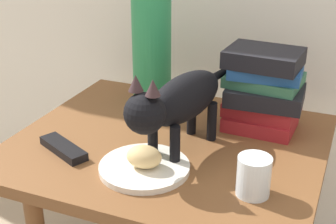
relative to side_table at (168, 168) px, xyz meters
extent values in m
cube|color=brown|center=(0.00, 0.00, 0.06)|extent=(0.76, 0.65, 0.03)
cylinder|color=brown|center=(-0.24, 0.24, -0.22)|extent=(0.04, 0.04, 0.53)
cylinder|color=brown|center=(0.24, 0.24, -0.22)|extent=(0.04, 0.04, 0.53)
cylinder|color=silver|center=(0.01, -0.15, 0.08)|extent=(0.20, 0.20, 0.01)
ellipsoid|color=#E0BC7A|center=(0.01, -0.16, 0.12)|extent=(0.08, 0.06, 0.05)
cylinder|color=black|center=(0.06, -0.10, 0.13)|extent=(0.02, 0.02, 0.10)
cylinder|color=black|center=(0.00, -0.09, 0.13)|extent=(0.02, 0.02, 0.10)
cylinder|color=black|center=(0.10, 0.05, 0.13)|extent=(0.02, 0.02, 0.10)
cylinder|color=black|center=(0.04, 0.06, 0.13)|extent=(0.02, 0.02, 0.10)
ellipsoid|color=black|center=(0.05, -0.02, 0.21)|extent=(0.15, 0.27, 0.11)
sphere|color=black|center=(0.02, -0.16, 0.23)|extent=(0.09, 0.09, 0.09)
cone|color=#332224|center=(0.04, -0.17, 0.29)|extent=(0.03, 0.03, 0.03)
cone|color=#332224|center=(-0.01, -0.16, 0.29)|extent=(0.03, 0.03, 0.03)
cylinder|color=black|center=(0.10, 0.18, 0.22)|extent=(0.06, 0.16, 0.02)
cube|color=maroon|center=(0.19, 0.16, 0.10)|extent=(0.18, 0.14, 0.04)
cube|color=maroon|center=(0.19, 0.18, 0.13)|extent=(0.19, 0.15, 0.04)
cube|color=black|center=(0.20, 0.16, 0.17)|extent=(0.20, 0.15, 0.04)
cube|color=#336B4C|center=(0.19, 0.18, 0.21)|extent=(0.19, 0.16, 0.03)
cube|color=#1E4C8C|center=(0.20, 0.18, 0.23)|extent=(0.18, 0.15, 0.03)
cube|color=black|center=(0.19, 0.17, 0.27)|extent=(0.19, 0.15, 0.04)
cylinder|color=#288C51|center=(-0.13, 0.20, 0.25)|extent=(0.11, 0.11, 0.34)
cylinder|color=silver|center=(0.25, -0.15, 0.12)|extent=(0.07, 0.07, 0.08)
cylinder|color=silver|center=(0.25, -0.15, 0.10)|extent=(0.06, 0.06, 0.04)
cube|color=black|center=(-0.21, -0.15, 0.09)|extent=(0.15, 0.10, 0.02)
camera|label=1|loc=(0.41, -0.99, 0.64)|focal=51.56mm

